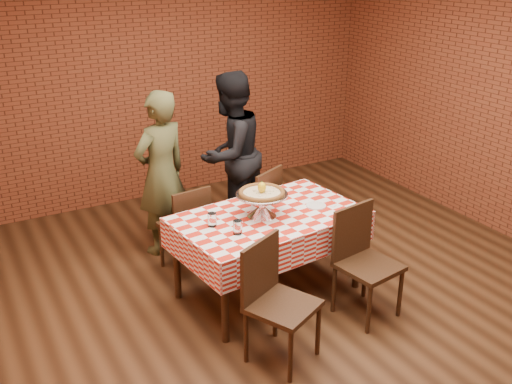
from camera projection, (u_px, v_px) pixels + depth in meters
ground at (294, 310)px, 5.01m from camera, size 6.00×6.00×0.00m
back_wall at (159, 78)px, 6.87m from camera, size 5.50×0.00×5.50m
table at (268, 255)px, 5.14m from camera, size 1.65×1.09×0.75m
tablecloth at (269, 229)px, 5.04m from camera, size 1.69×1.13×0.27m
pizza_stand at (262, 205)px, 4.94m from camera, size 0.53×0.53×0.20m
pizza at (262, 193)px, 4.90m from camera, size 0.46×0.46×0.03m
lemon at (262, 187)px, 4.88m from camera, size 0.08×0.08×0.09m
water_glass_left at (238, 227)px, 4.64m from camera, size 0.08×0.08×0.11m
water_glass_right at (212, 220)px, 4.77m from camera, size 0.08×0.08×0.11m
side_plate at (316, 206)px, 5.15m from camera, size 0.19×0.19×0.01m
sweetener_packet_a at (333, 206)px, 5.16m from camera, size 0.06×0.05×0.00m
sweetener_packet_b at (335, 200)px, 5.27m from camera, size 0.06×0.05×0.00m
condiment_caddy at (255, 197)px, 5.19m from camera, size 0.10×0.09×0.13m
chair_near_left at (283, 305)px, 4.26m from camera, size 0.59×0.59×0.93m
chair_near_right at (369, 265)px, 4.79m from camera, size 0.51×0.51×0.93m
chair_far_left at (184, 228)px, 5.50m from camera, size 0.43×0.43×0.87m
chair_far_right at (253, 209)px, 5.84m from camera, size 0.56×0.56×0.90m
diner_olive at (161, 174)px, 5.72m from camera, size 0.69×0.56×1.64m
diner_black at (230, 154)px, 6.15m from camera, size 1.04×0.95×1.72m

